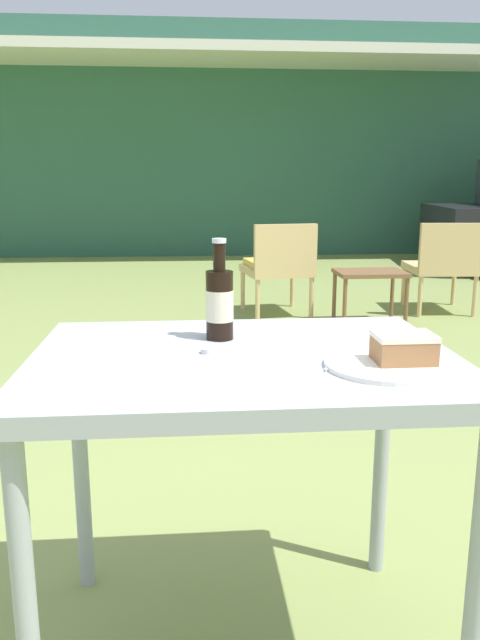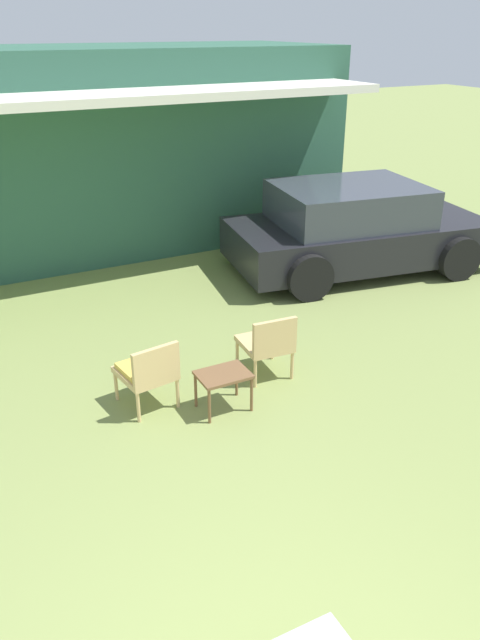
{
  "view_description": "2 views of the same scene",
  "coord_description": "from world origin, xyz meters",
  "px_view_note": "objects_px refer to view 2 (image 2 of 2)",
  "views": [
    {
      "loc": [
        -0.11,
        -1.25,
        1.08
      ],
      "look_at": [
        0.0,
        0.1,
        0.78
      ],
      "focal_mm": 35.0,
      "sensor_mm": 36.0,
      "label": 1
    },
    {
      "loc": [
        -1.04,
        -1.49,
        3.53
      ],
      "look_at": [
        1.49,
        3.39,
        0.9
      ],
      "focal_mm": 35.0,
      "sensor_mm": 36.0,
      "label": 2
    }
  ],
  "objects_px": {
    "parked_car": "(355,229)",
    "garden_side_table": "(223,378)",
    "wicker_chair_cushioned": "(148,370)",
    "wicker_chair_plain": "(268,342)"
  },
  "relations": [
    {
      "from": "garden_side_table",
      "to": "parked_car",
      "type": "bearing_deg",
      "value": 36.8
    },
    {
      "from": "parked_car",
      "to": "garden_side_table",
      "type": "relative_size",
      "value": 8.15
    },
    {
      "from": "garden_side_table",
      "to": "wicker_chair_plain",
      "type": "bearing_deg",
      "value": 27.03
    },
    {
      "from": "wicker_chair_cushioned",
      "to": "wicker_chair_plain",
      "type": "relative_size",
      "value": 1.0
    },
    {
      "from": "parked_car",
      "to": "wicker_chair_cushioned",
      "type": "xyz_separation_m",
      "value": [
        -4.2,
        -2.28,
        -0.23
      ]
    },
    {
      "from": "wicker_chair_cushioned",
      "to": "wicker_chair_plain",
      "type": "xyz_separation_m",
      "value": [
        1.36,
        -0.02,
        0.0
      ]
    },
    {
      "from": "wicker_chair_cushioned",
      "to": "parked_car",
      "type": "bearing_deg",
      "value": -160.14
    },
    {
      "from": "parked_car",
      "to": "wicker_chair_plain",
      "type": "xyz_separation_m",
      "value": [
        -2.85,
        -2.3,
        -0.23
      ]
    },
    {
      "from": "wicker_chair_cushioned",
      "to": "wicker_chair_plain",
      "type": "height_order",
      "value": "same"
    },
    {
      "from": "parked_car",
      "to": "wicker_chair_plain",
      "type": "distance_m",
      "value": 3.67
    }
  ]
}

